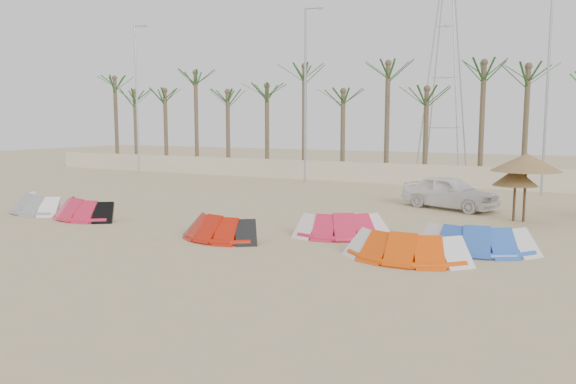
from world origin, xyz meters
The scene contains 16 objects.
ground centered at (0.00, 0.00, 0.00)m, with size 120.00×120.00×0.00m, color tan.
boundary_wall centered at (0.00, 22.00, 0.65)m, with size 60.00×0.30×1.30m, color beige.
palm_line centered at (0.67, 23.50, 6.44)m, with size 52.00×4.00×7.70m.
lamp_a centered at (-19.96, 20.00, 5.77)m, with size 1.25×0.14×11.00m.
lamp_b centered at (-5.96, 20.00, 5.77)m, with size 1.25×0.14×11.00m.
lamp_c centered at (8.04, 20.00, 5.77)m, with size 1.25×0.14×11.00m.
pylon centered at (1.00, 28.00, 0.00)m, with size 3.00×3.00×14.00m, color #A5A8AD, non-canonical shape.
kite_grey centered at (-11.22, 4.09, 0.42)m, with size 3.77×2.39×0.90m.
kite_red_left centered at (-8.11, 3.85, 0.42)m, with size 3.56×1.96×0.90m.
kite_red_mid centered at (-0.91, 2.99, 0.42)m, with size 3.27×1.92×0.90m.
kite_red_right centered at (2.62, 5.30, 0.42)m, with size 3.70×2.75×0.90m.
kite_orange centered at (5.42, 3.07, 0.42)m, with size 3.54×1.59×0.90m.
kite_blue centered at (7.05, 5.04, 0.42)m, with size 3.60×1.97×0.90m.
parasol_left centered at (7.48, 11.08, 1.76)m, with size 1.74×1.74×2.12m.
parasol_mid centered at (7.84, 11.10, 2.35)m, with size 2.68×2.68×2.70m.
car centered at (4.56, 13.19, 0.75)m, with size 1.77×4.40×1.50m, color white.
Camera 1 is at (9.60, -12.58, 3.92)m, focal length 35.00 mm.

